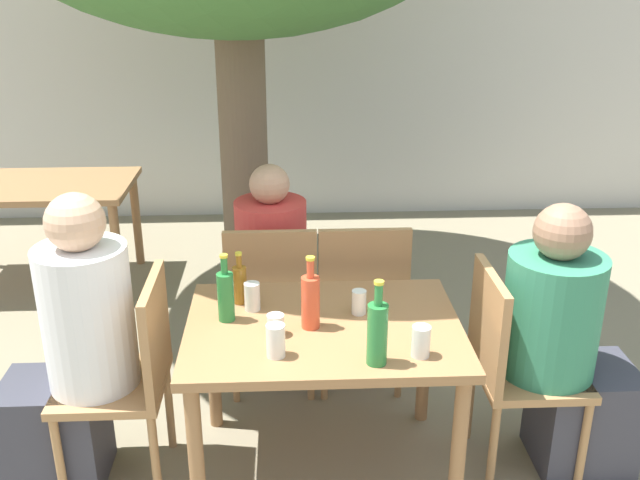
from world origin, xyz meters
TOP-DOWN VIEW (x-y plane):
  - ground_plane at (0.00, 0.00)m, footprint 30.00×30.00m
  - cafe_building_wall at (0.00, 3.43)m, footprint 10.00×0.08m
  - dining_table_front at (0.00, 0.00)m, footprint 1.12×0.82m
  - dining_table_back at (-1.82, 2.03)m, footprint 1.30×0.76m
  - patio_chair_0 at (-0.79, 0.00)m, footprint 0.44×0.44m
  - patio_chair_1 at (0.79, 0.00)m, footprint 0.44×0.44m
  - patio_chair_2 at (-0.22, 0.64)m, footprint 0.44×0.44m
  - patio_chair_3 at (0.22, 0.64)m, footprint 0.44×0.44m
  - person_seated_0 at (-1.02, -0.00)m, footprint 0.58×0.36m
  - person_seated_1 at (1.02, -0.00)m, footprint 0.60×0.40m
  - person_seated_2 at (-0.22, 0.88)m, footprint 0.36×0.58m
  - green_bottle_0 at (-0.40, 0.06)m, footprint 0.07×0.07m
  - amber_bottle_1 at (-0.35, 0.22)m, footprint 0.06×0.06m
  - green_bottle_2 at (0.18, -0.30)m, footprint 0.08×0.08m
  - soda_bottle_3 at (-0.05, -0.02)m, footprint 0.07×0.07m
  - drinking_glass_0 at (-0.19, -0.07)m, footprint 0.07×0.07m
  - drinking_glass_1 at (0.35, -0.26)m, footprint 0.07×0.07m
  - drinking_glass_2 at (-0.19, -0.24)m, footprint 0.07×0.07m
  - drinking_glass_3 at (0.15, 0.09)m, footprint 0.06×0.06m
  - drinking_glass_4 at (-0.29, 0.15)m, footprint 0.07×0.07m

SIDE VIEW (x-z plane):
  - ground_plane at x=0.00m, z-range 0.00..0.00m
  - person_seated_2 at x=-0.22m, z-range -0.06..1.12m
  - patio_chair_0 at x=-0.79m, z-range 0.07..1.00m
  - patio_chair_1 at x=0.79m, z-range 0.07..1.00m
  - patio_chair_2 at x=-0.22m, z-range 0.07..1.00m
  - patio_chair_3 at x=0.22m, z-range 0.07..1.00m
  - person_seated_1 at x=1.02m, z-range -0.05..1.17m
  - person_seated_0 at x=-1.02m, z-range -0.06..1.24m
  - dining_table_front at x=0.00m, z-range 0.26..0.99m
  - dining_table_back at x=-1.82m, z-range 0.27..0.99m
  - drinking_glass_0 at x=-0.19m, z-range 0.72..0.81m
  - drinking_glass_3 at x=0.15m, z-range 0.72..0.83m
  - drinking_glass_4 at x=-0.29m, z-range 0.72..0.84m
  - drinking_glass_1 at x=0.35m, z-range 0.72..0.84m
  - drinking_glass_2 at x=-0.19m, z-range 0.72..0.85m
  - amber_bottle_1 at x=-0.35m, z-range 0.70..0.93m
  - green_bottle_0 at x=-0.40m, z-range 0.69..0.98m
  - soda_bottle_3 at x=-0.05m, z-range 0.69..0.99m
  - green_bottle_2 at x=0.18m, z-range 0.69..1.02m
  - cafe_building_wall at x=0.00m, z-range 0.00..2.80m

